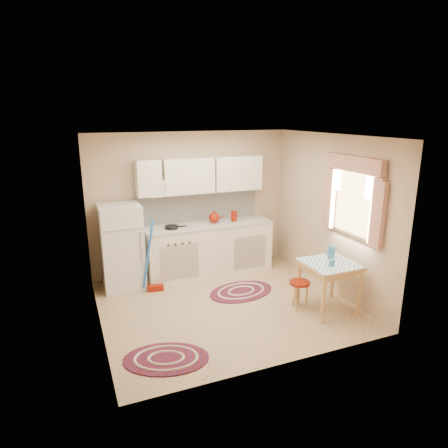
% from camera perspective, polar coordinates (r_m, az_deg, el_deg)
% --- Properties ---
extents(room_shell, '(3.64, 3.60, 2.52)m').
position_cam_1_polar(room_shell, '(5.87, 0.75, 3.75)').
color(room_shell, tan).
rests_on(room_shell, ground).
extents(fridge, '(0.65, 0.60, 1.40)m').
position_cam_1_polar(fridge, '(6.69, -14.39, -3.21)').
color(fridge, silver).
rests_on(fridge, ground).
extents(broom, '(0.29, 0.15, 1.20)m').
position_cam_1_polar(broom, '(6.47, -9.97, -4.55)').
color(broom, blue).
rests_on(broom, ground).
extents(base_cabinets, '(2.25, 0.60, 0.88)m').
position_cam_1_polar(base_cabinets, '(7.16, -2.20, -3.68)').
color(base_cabinets, white).
rests_on(base_cabinets, ground).
extents(countertop, '(2.27, 0.62, 0.04)m').
position_cam_1_polar(countertop, '(7.02, -2.23, -0.13)').
color(countertop, '#B1B1A8').
rests_on(countertop, base_cabinets).
extents(frying_pan, '(0.26, 0.26, 0.05)m').
position_cam_1_polar(frying_pan, '(6.77, -7.49, -0.46)').
color(frying_pan, black).
rests_on(frying_pan, countertop).
extents(red_kettle, '(0.26, 0.25, 0.21)m').
position_cam_1_polar(red_kettle, '(7.02, -1.43, 0.93)').
color(red_kettle, maroon).
rests_on(red_kettle, countertop).
extents(red_canister, '(0.13, 0.13, 0.16)m').
position_cam_1_polar(red_canister, '(7.17, 1.43, 1.04)').
color(red_canister, maroon).
rests_on(red_canister, countertop).
extents(table, '(0.72, 0.72, 0.72)m').
position_cam_1_polar(table, '(6.08, 14.69, -8.61)').
color(table, '#DCAF6E').
rests_on(table, ground).
extents(stool, '(0.32, 0.32, 0.42)m').
position_cam_1_polar(stool, '(6.08, 10.67, -9.90)').
color(stool, maroon).
rests_on(stool, ground).
extents(coffee_pot, '(0.15, 0.13, 0.27)m').
position_cam_1_polar(coffee_pot, '(6.05, 15.13, -3.74)').
color(coffee_pot, teal).
rests_on(coffee_pot, table).
extents(mug, '(0.11, 0.11, 0.10)m').
position_cam_1_polar(mug, '(5.83, 15.14, -5.37)').
color(mug, teal).
rests_on(mug, table).
extents(rug_center, '(1.20, 0.89, 0.02)m').
position_cam_1_polar(rug_center, '(6.56, 2.46, -9.60)').
color(rug_center, maroon).
rests_on(rug_center, ground).
extents(rug_left, '(1.18, 0.97, 0.02)m').
position_cam_1_polar(rug_left, '(5.01, -8.26, -18.50)').
color(rug_left, maroon).
rests_on(rug_left, ground).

